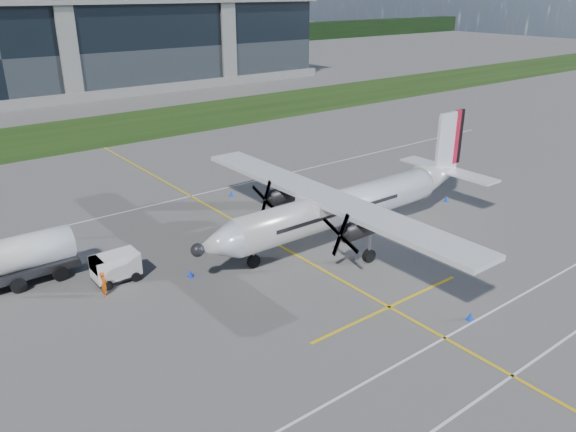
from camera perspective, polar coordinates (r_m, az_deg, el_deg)
name	(u,v)px	position (r m, az deg, el deg)	size (l,w,h in m)	color
ground	(76,150)	(69.83, -20.75, 6.27)	(400.00, 400.00, 0.00)	#5B5956
grass_strip	(55,137)	(77.32, -22.63, 7.45)	(400.00, 18.00, 0.04)	#1B340E
yellow_taxiway_centerline	(240,223)	(44.80, -4.94, -0.75)	(0.20, 70.00, 0.01)	yellow
white_lane_line	(475,402)	(28.02, 18.47, -17.48)	(90.00, 0.15, 0.01)	white
turboprop_aircraft	(350,185)	(41.28, 6.28, 3.13)	(25.84, 26.79, 8.04)	silver
baggage_tug	(116,268)	(37.37, -17.09, -5.04)	(3.04, 1.82, 1.82)	white
ground_crew_person	(104,282)	(35.80, -18.21, -6.43)	(0.74, 0.53, 1.82)	#F25907
safety_cone_tail	(446,199)	(51.15, 15.79, 1.71)	(0.36, 0.36, 0.50)	#0E3DF2
safety_cone_portwing	(470,316)	(33.67, 18.03, -9.62)	(0.36, 0.36, 0.50)	#0E3DF2
safety_cone_nose_stbd	(191,273)	(37.02, -9.88, -5.76)	(0.36, 0.36, 0.50)	#0E3DF2
safety_cone_stbdwing	(231,194)	(50.70, -5.76, 2.28)	(0.36, 0.36, 0.50)	#0E3DF2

